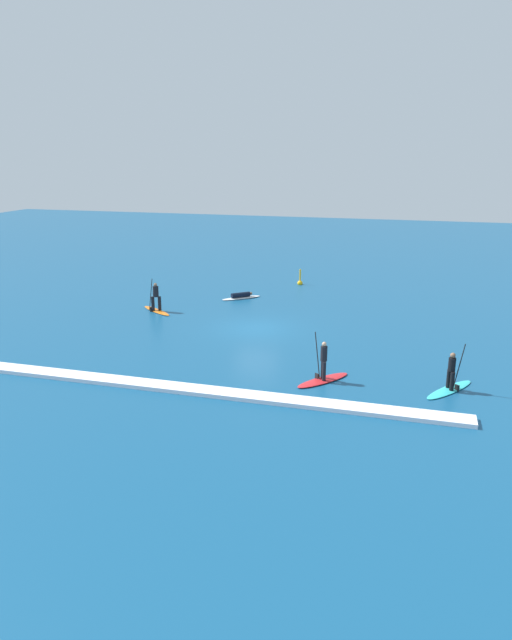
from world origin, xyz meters
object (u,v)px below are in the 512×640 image
object	(u,v)px
surfer_on_red_board	(323,373)
marker_buoy	(300,282)
surfer_on_white_board	(241,296)
surfer_on_orange_board	(156,303)
surfer_on_teal_board	(451,381)

from	to	relation	value
surfer_on_red_board	marker_buoy	size ratio (longest dim) A/B	2.10
surfer_on_white_board	marker_buoy	world-z (taller)	marker_buoy
surfer_on_white_board	surfer_on_orange_board	size ratio (longest dim) A/B	0.94
surfer_on_orange_board	marker_buoy	bearing A→B (deg)	-90.18
surfer_on_orange_board	marker_buoy	size ratio (longest dim) A/B	2.14
surfer_on_orange_board	marker_buoy	world-z (taller)	surfer_on_orange_board
surfer_on_red_board	surfer_on_teal_board	xyz separation A→B (m)	(5.38, 0.43, 0.03)
surfer_on_white_board	surfer_on_red_board	distance (m)	15.64
surfer_on_red_board	surfer_on_teal_board	bearing A→B (deg)	132.83
surfer_on_white_board	surfer_on_teal_board	distance (m)	18.64
surfer_on_orange_board	surfer_on_white_board	bearing A→B (deg)	-96.57
surfer_on_orange_board	surfer_on_teal_board	world-z (taller)	surfer_on_teal_board
surfer_on_red_board	surfer_on_orange_board	bearing A→B (deg)	-87.53
surfer_on_white_board	surfer_on_orange_board	xyz separation A→B (m)	(-4.22, -4.69, 0.42)
marker_buoy	surfer_on_red_board	bearing A→B (deg)	-75.51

